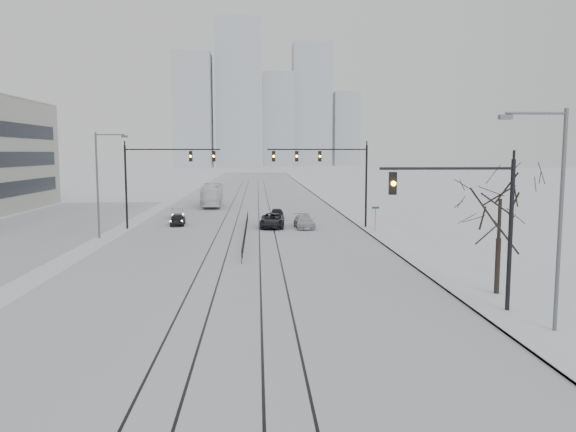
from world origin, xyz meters
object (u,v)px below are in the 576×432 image
object	(u,v)px
traffic_mast_near	(476,214)
bare_tree	(500,209)
sedan_sb_outer	(177,213)
sedan_nb_right	(304,222)
box_truck	(212,195)
sedan_nb_far	(277,214)
sedan_sb_inner	(178,219)
sedan_nb_front	(272,221)

from	to	relation	value
traffic_mast_near	bare_tree	xyz separation A→B (m)	(2.41, 3.00, -0.07)
sedan_sb_outer	bare_tree	bearing A→B (deg)	112.02
sedan_sb_outer	sedan_nb_right	size ratio (longest dim) A/B	0.88
sedan_sb_outer	box_truck	distance (m)	14.44
bare_tree	sedan_nb_right	size ratio (longest dim) A/B	1.41
sedan_nb_right	box_truck	xyz separation A→B (m)	(-10.67, 22.82, 0.90)
sedan_sb_outer	sedan_nb_far	xyz separation A→B (m)	(10.97, -1.69, -0.00)
sedan_sb_inner	sedan_nb_front	size ratio (longest dim) A/B	0.72
bare_tree	box_truck	distance (m)	52.65
box_truck	traffic_mast_near	bearing A→B (deg)	105.06
sedan_nb_right	traffic_mast_near	bearing A→B (deg)	-82.94
sedan_nb_front	sedan_sb_inner	bearing A→B (deg)	169.66
sedan_sb_inner	box_truck	world-z (taller)	box_truck
bare_tree	sedan_nb_far	world-z (taller)	bare_tree
sedan_nb_front	box_truck	size ratio (longest dim) A/B	0.45
bare_tree	sedan_nb_right	world-z (taller)	bare_tree
sedan_nb_front	sedan_sb_outer	bearing A→B (deg)	144.94
bare_tree	box_truck	xyz separation A→B (m)	(-18.31, 49.28, -2.96)
sedan_sb_inner	sedan_nb_right	bearing A→B (deg)	163.44
traffic_mast_near	sedan_sb_outer	world-z (taller)	traffic_mast_near
bare_tree	box_truck	bearing A→B (deg)	110.38
sedan_sb_outer	sedan_nb_front	size ratio (longest dim) A/B	0.76
traffic_mast_near	sedan_nb_front	distance (m)	31.32
sedan_sb_outer	sedan_nb_far	world-z (taller)	sedan_sb_outer
sedan_nb_far	box_truck	xyz separation A→B (m)	(-8.24, 15.84, 0.90)
sedan_sb_outer	traffic_mast_near	bearing A→B (deg)	107.14
sedan_sb_inner	sedan_nb_far	bearing A→B (deg)	-161.56
sedan_nb_far	sedan_sb_outer	bearing A→B (deg)	175.60
sedan_nb_far	sedan_sb_inner	bearing A→B (deg)	-153.19
sedan_sb_outer	sedan_nb_right	distance (m)	15.96
traffic_mast_near	sedan_sb_outer	distance (m)	42.61
sedan_sb_inner	traffic_mast_near	bearing A→B (deg)	114.82
traffic_mast_near	sedan_nb_far	world-z (taller)	traffic_mast_near
traffic_mast_near	sedan_sb_outer	size ratio (longest dim) A/B	1.84
traffic_mast_near	sedan_nb_right	distance (m)	30.18
sedan_sb_outer	sedan_nb_front	distance (m)	13.17
sedan_nb_far	sedan_nb_right	bearing A→B (deg)	-66.46
bare_tree	box_truck	world-z (taller)	bare_tree
bare_tree	box_truck	size ratio (longest dim) A/B	0.56
sedan_sb_inner	box_truck	size ratio (longest dim) A/B	0.33
traffic_mast_near	sedan_sb_inner	distance (m)	37.03
bare_tree	sedan_sb_outer	distance (m)	41.12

